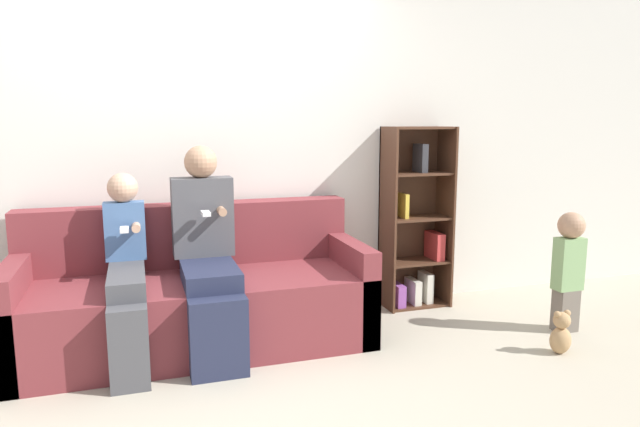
% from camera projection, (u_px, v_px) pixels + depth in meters
% --- Properties ---
extents(ground_plane, '(14.00, 14.00, 0.00)m').
position_uv_depth(ground_plane, '(221.00, 377.00, 3.24)').
color(ground_plane, '#B2A893').
extents(back_wall, '(10.00, 0.06, 2.55)m').
position_uv_depth(back_wall, '(195.00, 144.00, 3.96)').
color(back_wall, silver).
rests_on(back_wall, ground_plane).
extents(couch, '(2.18, 0.87, 0.88)m').
position_uv_depth(couch, '(196.00, 298.00, 3.67)').
color(couch, maroon).
rests_on(couch, ground_plane).
extents(adult_seated, '(0.38, 0.79, 1.28)m').
position_uv_depth(adult_seated, '(207.00, 248.00, 3.51)').
color(adult_seated, '#232842').
rests_on(adult_seated, ground_plane).
extents(child_seated, '(0.24, 0.81, 1.12)m').
position_uv_depth(child_seated, '(126.00, 269.00, 3.34)').
color(child_seated, '#47474C').
rests_on(child_seated, ground_plane).
extents(toddler_standing, '(0.19, 0.18, 0.83)m').
position_uv_depth(toddler_standing, '(569.00, 265.00, 3.87)').
color(toddler_standing, '#70665B').
rests_on(toddler_standing, ground_plane).
extents(bookshelf, '(0.51, 0.30, 1.39)m').
position_uv_depth(bookshelf, '(415.00, 227.00, 4.43)').
color(bookshelf, '#4C2D1E').
rests_on(bookshelf, ground_plane).
extents(teddy_bear, '(0.14, 0.11, 0.28)m').
position_uv_depth(teddy_bear, '(561.00, 333.00, 3.54)').
color(teddy_bear, tan).
rests_on(teddy_bear, ground_plane).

